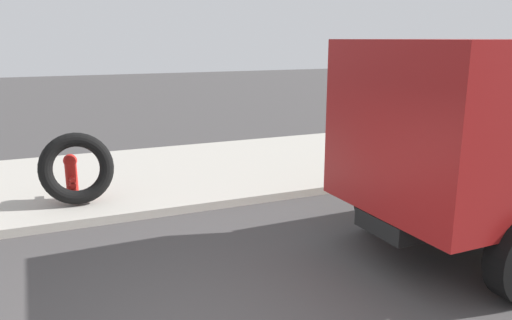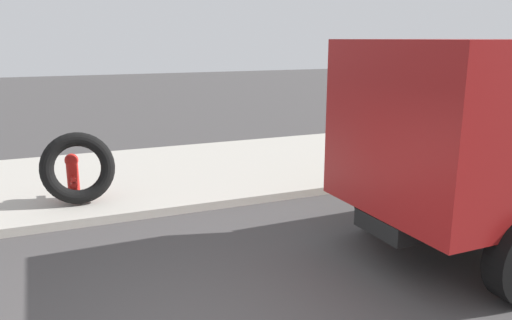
% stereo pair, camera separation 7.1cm
% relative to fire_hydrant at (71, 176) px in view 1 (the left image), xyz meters
% --- Properties ---
extents(sidewalk_curb, '(36.00, 5.00, 0.15)m').
position_rel_fire_hydrant_xyz_m(sidewalk_curb, '(0.94, 1.34, -0.53)').
color(sidewalk_curb, '#ADA89E').
rests_on(sidewalk_curb, ground).
extents(fire_hydrant, '(0.24, 0.54, 0.85)m').
position_rel_fire_hydrant_xyz_m(fire_hydrant, '(0.00, 0.00, 0.00)').
color(fire_hydrant, red).
rests_on(fire_hydrant, sidewalk_curb).
extents(loose_tire, '(1.30, 0.54, 1.29)m').
position_rel_fire_hydrant_xyz_m(loose_tire, '(0.08, -0.30, 0.19)').
color(loose_tire, black).
rests_on(loose_tire, sidewalk_curb).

